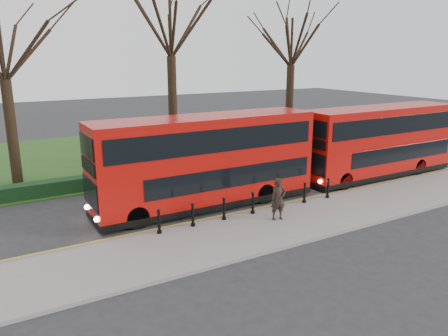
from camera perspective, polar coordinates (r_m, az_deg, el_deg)
ground at (r=21.28m, az=-0.50°, el=-5.68°), size 120.00×120.00×0.00m
pavement at (r=18.88m, az=4.06°, el=-8.18°), size 60.00×4.00×0.15m
kerb at (r=20.45m, az=0.90°, el=-6.33°), size 60.00×0.25×0.16m
grass_verge at (r=34.61m, az=-12.88°, el=1.96°), size 60.00×18.00×0.06m
hedge at (r=27.01m, az=-7.65°, el=-0.51°), size 60.00×0.90×0.80m
yellow_line_outer at (r=20.71m, az=0.47°, el=-6.25°), size 60.00×0.10×0.01m
yellow_line_inner at (r=20.87m, az=0.19°, el=-6.08°), size 60.00×0.10×0.01m
tree_left at (r=27.43m, az=-27.14°, el=14.32°), size 7.03×7.03×10.99m
tree_mid at (r=29.91m, az=-7.05°, el=18.84°), size 8.49×8.49×13.26m
tree_right at (r=35.05m, az=8.86°, el=16.59°), size 7.66×7.66×11.97m
bollard_row at (r=20.47m, az=3.79°, el=-4.62°), size 9.51×0.15×1.00m
bus_lead at (r=21.42m, az=-2.37°, el=0.81°), size 11.34×2.60×4.51m
bus_rear at (r=28.54m, az=19.59°, el=3.24°), size 10.84×2.49×4.31m
pedestrian at (r=19.73m, az=7.11°, el=-4.04°), size 0.78×0.60×1.92m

